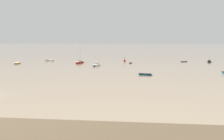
{
  "coord_description": "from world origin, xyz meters",
  "views": [
    {
      "loc": [
        26.53,
        -38.04,
        10.48
      ],
      "look_at": [
        19.55,
        33.52,
        0.55
      ],
      "focal_mm": 37.04,
      "sensor_mm": 36.0,
      "label": 1
    }
  ],
  "objects_px": {
    "rowboat_moored_0": "(184,62)",
    "motorboat_moored_3": "(97,65)",
    "sailboat_moored_1": "(209,62)",
    "motorboat_moored_2": "(48,60)",
    "sailboat_moored_2": "(80,62)",
    "rowboat_moored_5": "(17,63)",
    "rowboat_moored_4": "(145,75)",
    "channel_buoy": "(125,61)",
    "rowboat_moored_3": "(130,63)"
  },
  "relations": [
    {
      "from": "rowboat_moored_0",
      "to": "motorboat_moored_3",
      "type": "height_order",
      "value": "motorboat_moored_3"
    },
    {
      "from": "sailboat_moored_1",
      "to": "motorboat_moored_2",
      "type": "distance_m",
      "value": 72.96
    },
    {
      "from": "rowboat_moored_0",
      "to": "sailboat_moored_2",
      "type": "height_order",
      "value": "sailboat_moored_2"
    },
    {
      "from": "rowboat_moored_0",
      "to": "motorboat_moored_2",
      "type": "distance_m",
      "value": 62.03
    },
    {
      "from": "rowboat_moored_0",
      "to": "motorboat_moored_3",
      "type": "relative_size",
      "value": 0.62
    },
    {
      "from": "rowboat_moored_5",
      "to": "rowboat_moored_4",
      "type": "bearing_deg",
      "value": 65.96
    },
    {
      "from": "channel_buoy",
      "to": "sailboat_moored_1",
      "type": "bearing_deg",
      "value": 1.46
    },
    {
      "from": "motorboat_moored_2",
      "to": "channel_buoy",
      "type": "distance_m",
      "value": 35.67
    },
    {
      "from": "rowboat_moored_0",
      "to": "channel_buoy",
      "type": "relative_size",
      "value": 1.43
    },
    {
      "from": "rowboat_moored_5",
      "to": "channel_buoy",
      "type": "bearing_deg",
      "value": 108.65
    },
    {
      "from": "rowboat_moored_3",
      "to": "rowboat_moored_4",
      "type": "relative_size",
      "value": 0.79
    },
    {
      "from": "motorboat_moored_3",
      "to": "rowboat_moored_4",
      "type": "distance_m",
      "value": 27.47
    },
    {
      "from": "rowboat_moored_3",
      "to": "channel_buoy",
      "type": "relative_size",
      "value": 1.44
    },
    {
      "from": "rowboat_moored_4",
      "to": "rowboat_moored_3",
      "type": "bearing_deg",
      "value": 109.67
    },
    {
      "from": "motorboat_moored_3",
      "to": "channel_buoy",
      "type": "xyz_separation_m",
      "value": [
        10.0,
        16.98,
        0.16
      ]
    },
    {
      "from": "sailboat_moored_1",
      "to": "rowboat_moored_0",
      "type": "relative_size",
      "value": 1.62
    },
    {
      "from": "rowboat_moored_0",
      "to": "rowboat_moored_5",
      "type": "distance_m",
      "value": 71.55
    },
    {
      "from": "rowboat_moored_3",
      "to": "rowboat_moored_5",
      "type": "distance_m",
      "value": 47.02
    },
    {
      "from": "motorboat_moored_2",
      "to": "rowboat_moored_4",
      "type": "bearing_deg",
      "value": 142.28
    },
    {
      "from": "rowboat_moored_0",
      "to": "rowboat_moored_5",
      "type": "xyz_separation_m",
      "value": [
        -70.17,
        -13.96,
        0.05
      ]
    },
    {
      "from": "rowboat_moored_0",
      "to": "rowboat_moored_3",
      "type": "height_order",
      "value": "rowboat_moored_3"
    },
    {
      "from": "channel_buoy",
      "to": "motorboat_moored_3",
      "type": "bearing_deg",
      "value": -120.5
    },
    {
      "from": "sailboat_moored_2",
      "to": "motorboat_moored_2",
      "type": "relative_size",
      "value": 1.74
    },
    {
      "from": "sailboat_moored_2",
      "to": "motorboat_moored_3",
      "type": "distance_m",
      "value": 12.25
    },
    {
      "from": "rowboat_moored_0",
      "to": "rowboat_moored_4",
      "type": "distance_m",
      "value": 43.18
    },
    {
      "from": "motorboat_moored_3",
      "to": "rowboat_moored_5",
      "type": "bearing_deg",
      "value": 89.85
    },
    {
      "from": "rowboat_moored_0",
      "to": "rowboat_moored_3",
      "type": "relative_size",
      "value": 0.99
    },
    {
      "from": "motorboat_moored_2",
      "to": "channel_buoy",
      "type": "relative_size",
      "value": 2.0
    },
    {
      "from": "rowboat_moored_5",
      "to": "motorboat_moored_2",
      "type": "bearing_deg",
      "value": 149.09
    },
    {
      "from": "motorboat_moored_2",
      "to": "rowboat_moored_4",
      "type": "height_order",
      "value": "motorboat_moored_2"
    },
    {
      "from": "rowboat_moored_5",
      "to": "channel_buoy",
      "type": "relative_size",
      "value": 1.9
    },
    {
      "from": "motorboat_moored_2",
      "to": "channel_buoy",
      "type": "xyz_separation_m",
      "value": [
        35.67,
        0.56,
        0.2
      ]
    },
    {
      "from": "sailboat_moored_2",
      "to": "channel_buoy",
      "type": "xyz_separation_m",
      "value": [
        18.66,
        8.31,
        0.11
      ]
    },
    {
      "from": "sailboat_moored_2",
      "to": "rowboat_moored_4",
      "type": "xyz_separation_m",
      "value": [
        26.17,
        -29.83,
        -0.17
      ]
    },
    {
      "from": "sailboat_moored_2",
      "to": "rowboat_moored_3",
      "type": "xyz_separation_m",
      "value": [
        21.41,
        1.5,
        -0.2
      ]
    },
    {
      "from": "motorboat_moored_2",
      "to": "motorboat_moored_3",
      "type": "relative_size",
      "value": 0.87
    },
    {
      "from": "sailboat_moored_2",
      "to": "motorboat_moored_2",
      "type": "xyz_separation_m",
      "value": [
        -17.01,
        7.75,
        -0.09
      ]
    },
    {
      "from": "sailboat_moored_2",
      "to": "channel_buoy",
      "type": "height_order",
      "value": "sailboat_moored_2"
    },
    {
      "from": "motorboat_moored_2",
      "to": "rowboat_moored_5",
      "type": "height_order",
      "value": "motorboat_moored_2"
    },
    {
      "from": "rowboat_moored_3",
      "to": "rowboat_moored_0",
      "type": "bearing_deg",
      "value": 107.48
    },
    {
      "from": "sailboat_moored_1",
      "to": "rowboat_moored_0",
      "type": "bearing_deg",
      "value": 113.67
    },
    {
      "from": "sailboat_moored_1",
      "to": "rowboat_moored_4",
      "type": "relative_size",
      "value": 1.26
    },
    {
      "from": "motorboat_moored_3",
      "to": "rowboat_moored_0",
      "type": "bearing_deg",
      "value": -57.9
    },
    {
      "from": "rowboat_moored_0",
      "to": "rowboat_moored_5",
      "type": "bearing_deg",
      "value": -2.16
    },
    {
      "from": "rowboat_moored_0",
      "to": "rowboat_moored_3",
      "type": "distance_m",
      "value": 24.77
    },
    {
      "from": "motorboat_moored_2",
      "to": "rowboat_moored_3",
      "type": "distance_m",
      "value": 38.93
    },
    {
      "from": "rowboat_moored_3",
      "to": "rowboat_moored_4",
      "type": "bearing_deg",
      "value": 8.42
    },
    {
      "from": "rowboat_moored_0",
      "to": "channel_buoy",
      "type": "height_order",
      "value": "channel_buoy"
    },
    {
      "from": "sailboat_moored_2",
      "to": "channel_buoy",
      "type": "relative_size",
      "value": 3.48
    },
    {
      "from": "motorboat_moored_3",
      "to": "rowboat_moored_3",
      "type": "relative_size",
      "value": 1.6
    }
  ]
}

